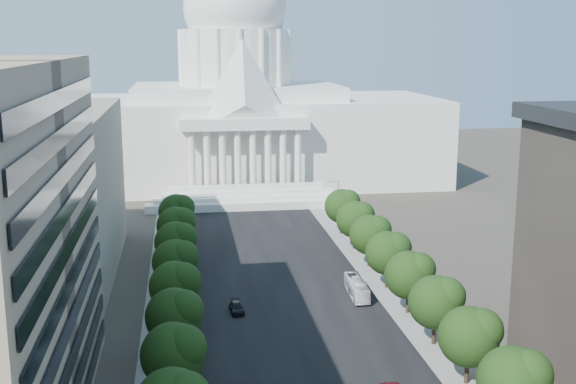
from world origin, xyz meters
name	(u,v)px	position (x,y,z in m)	size (l,w,h in m)	color
road_asphalt	(279,281)	(0.00, 90.00, 0.00)	(30.00, 260.00, 0.01)	black
sidewalk_left	(171,286)	(-19.00, 90.00, 0.00)	(8.00, 260.00, 0.02)	gray
sidewalk_right	(382,276)	(19.00, 90.00, 0.00)	(8.00, 260.00, 0.02)	gray
capitol	(237,115)	(0.00, 184.89, 20.01)	(120.00, 56.00, 73.00)	white
office_block_left_far	(3,195)	(-48.00, 100.00, 15.00)	(38.00, 52.00, 30.00)	gray
tree_l_d	(176,353)	(-17.66, 47.81, 6.45)	(7.79, 7.60, 9.97)	#33261C
tree_l_e	(176,315)	(-17.66, 59.81, 6.45)	(7.79, 7.60, 9.97)	#33261C
tree_l_f	(177,285)	(-17.66, 71.81, 6.45)	(7.79, 7.60, 9.97)	#33261C
tree_l_g	(177,261)	(-17.66, 83.81, 6.45)	(7.79, 7.60, 9.97)	#33261C
tree_l_h	(177,241)	(-17.66, 95.81, 6.45)	(7.79, 7.60, 9.97)	#33261C
tree_l_i	(178,225)	(-17.66, 107.81, 6.45)	(7.79, 7.60, 9.97)	#33261C
tree_l_j	(178,211)	(-17.66, 119.81, 6.45)	(7.79, 7.60, 9.97)	#33261C
tree_r_c	(516,379)	(18.34, 35.81, 6.45)	(7.79, 7.60, 9.97)	#33261C
tree_r_d	(472,335)	(18.34, 47.81, 6.45)	(7.79, 7.60, 9.97)	#33261C
tree_r_e	(438,301)	(18.34, 59.81, 6.45)	(7.79, 7.60, 9.97)	#33261C
tree_r_f	(411,274)	(18.34, 71.81, 6.45)	(7.79, 7.60, 9.97)	#33261C
tree_r_g	(390,252)	(18.34, 83.81, 6.45)	(7.79, 7.60, 9.97)	#33261C
tree_r_h	(372,233)	(18.34, 95.81, 6.45)	(7.79, 7.60, 9.97)	#33261C
tree_r_i	(356,218)	(18.34, 107.81, 6.45)	(7.79, 7.60, 9.97)	#33261C
tree_r_j	(343,205)	(18.34, 119.81, 6.45)	(7.79, 7.60, 9.97)	#33261C
streetlight_c	(448,304)	(19.90, 60.00, 5.82)	(2.61, 0.44, 9.00)	gray
streetlight_d	(396,253)	(19.90, 85.00, 5.82)	(2.61, 0.44, 9.00)	gray
streetlight_e	(361,218)	(19.90, 110.00, 5.82)	(2.61, 0.44, 9.00)	gray
streetlight_f	(336,193)	(19.90, 135.00, 5.82)	(2.61, 0.44, 9.00)	gray
car_dark_b	(237,308)	(-8.53, 76.06, 0.73)	(2.05, 5.04, 1.46)	black
city_bus	(357,288)	(11.85, 80.40, 1.46)	(2.45, 10.49, 2.92)	white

